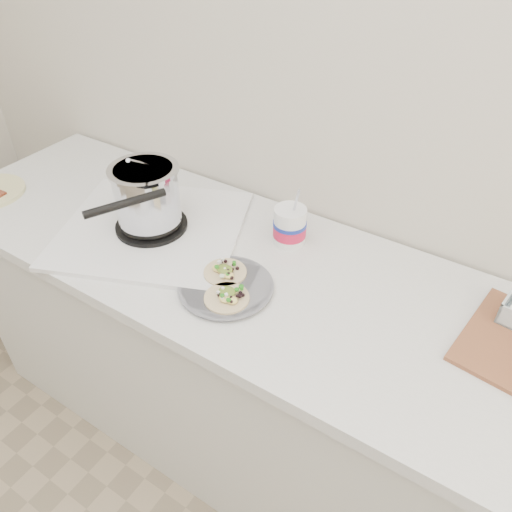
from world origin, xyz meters
The scene contains 4 objects.
counter centered at (0.00, 1.43, 0.45)m, with size 2.44×0.66×0.90m.
stove centered at (-0.48, 1.39, 0.99)m, with size 0.68×0.66×0.26m.
taco_plate centered at (-0.14, 1.30, 0.92)m, with size 0.25×0.25×0.04m.
tub centered at (-0.10, 1.57, 0.97)m, with size 0.10×0.10×0.22m.
Camera 1 is at (0.46, 0.52, 1.80)m, focal length 35.00 mm.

